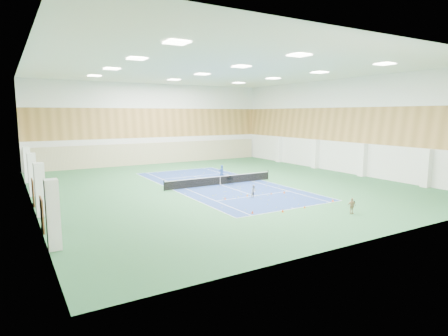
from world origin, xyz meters
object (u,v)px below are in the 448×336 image
object	(u,v)px
tennis_net	(220,180)
child_apron	(352,206)
coach	(222,173)
ball_cart	(230,181)
child_court	(254,191)

from	to	relation	value
tennis_net	child_apron	bearing A→B (deg)	-79.78
coach	child_apron	world-z (taller)	coach
child_apron	coach	bearing A→B (deg)	107.92
child_apron	ball_cart	bearing A→B (deg)	110.97
tennis_net	ball_cart	xyz separation A→B (m)	(0.90, -0.61, -0.11)
coach	ball_cart	bearing A→B (deg)	67.50
tennis_net	coach	bearing A→B (deg)	56.56
child_court	child_apron	distance (m)	8.97
child_court	tennis_net	bearing A→B (deg)	72.56
coach	child_court	bearing A→B (deg)	67.23
child_apron	ball_cart	world-z (taller)	child_apron
tennis_net	child_apron	distance (m)	15.53
coach	ball_cart	size ratio (longest dim) A/B	2.02
coach	ball_cart	world-z (taller)	coach
child_court	ball_cart	distance (m)	6.43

